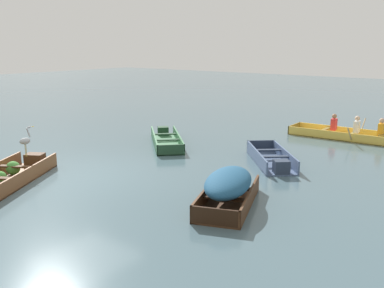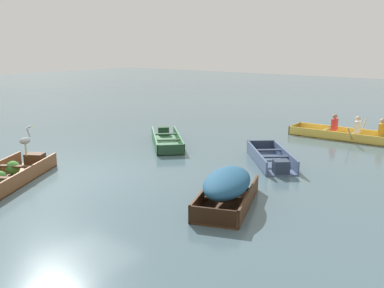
{
  "view_description": "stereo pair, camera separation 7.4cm",
  "coord_description": "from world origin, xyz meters",
  "px_view_note": "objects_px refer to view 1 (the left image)",
  "views": [
    {
      "loc": [
        9.22,
        -6.93,
        3.47
      ],
      "look_at": [
        1.03,
        3.63,
        0.35
      ],
      "focal_mm": 40.0,
      "sensor_mm": 36.0,
      "label": 1
    },
    {
      "loc": [
        9.27,
        -6.88,
        3.47
      ],
      "look_at": [
        1.03,
        3.63,
        0.35
      ],
      "focal_mm": 40.0,
      "sensor_mm": 36.0,
      "label": 2
    }
  ],
  "objects_px": {
    "dinghy_wooden_brown_foreground": "(8,176)",
    "skiff_dark_varnish_near_moored": "(229,186)",
    "heron_on_dinghy": "(25,140)",
    "rowboat_yellow_with_crew": "(345,134)",
    "skiff_slate_blue_far_moored": "(272,159)",
    "skiff_green_mid_moored": "(166,140)"
  },
  "relations": [
    {
      "from": "skiff_slate_blue_far_moored",
      "to": "rowboat_yellow_with_crew",
      "type": "bearing_deg",
      "value": 83.96
    },
    {
      "from": "skiff_dark_varnish_near_moored",
      "to": "heron_on_dinghy",
      "type": "xyz_separation_m",
      "value": [
        -5.92,
        -1.24,
        0.44
      ]
    },
    {
      "from": "dinghy_wooden_brown_foreground",
      "to": "rowboat_yellow_with_crew",
      "type": "distance_m",
      "value": 11.78
    },
    {
      "from": "skiff_dark_varnish_near_moored",
      "to": "dinghy_wooden_brown_foreground",
      "type": "bearing_deg",
      "value": -158.44
    },
    {
      "from": "skiff_dark_varnish_near_moored",
      "to": "heron_on_dinghy",
      "type": "height_order",
      "value": "heron_on_dinghy"
    },
    {
      "from": "dinghy_wooden_brown_foreground",
      "to": "skiff_dark_varnish_near_moored",
      "type": "height_order",
      "value": "skiff_dark_varnish_near_moored"
    },
    {
      "from": "heron_on_dinghy",
      "to": "rowboat_yellow_with_crew",
      "type": "bearing_deg",
      "value": 59.8
    },
    {
      "from": "rowboat_yellow_with_crew",
      "to": "heron_on_dinghy",
      "type": "height_order",
      "value": "heron_on_dinghy"
    },
    {
      "from": "skiff_dark_varnish_near_moored",
      "to": "skiff_slate_blue_far_moored",
      "type": "height_order",
      "value": "skiff_dark_varnish_near_moored"
    },
    {
      "from": "skiff_slate_blue_far_moored",
      "to": "skiff_green_mid_moored",
      "type": "bearing_deg",
      "value": 178.08
    },
    {
      "from": "skiff_slate_blue_far_moored",
      "to": "skiff_dark_varnish_near_moored",
      "type": "bearing_deg",
      "value": -77.59
    },
    {
      "from": "dinghy_wooden_brown_foreground",
      "to": "heron_on_dinghy",
      "type": "height_order",
      "value": "heron_on_dinghy"
    },
    {
      "from": "skiff_green_mid_moored",
      "to": "heron_on_dinghy",
      "type": "height_order",
      "value": "heron_on_dinghy"
    },
    {
      "from": "skiff_dark_varnish_near_moored",
      "to": "skiff_slate_blue_far_moored",
      "type": "distance_m",
      "value": 3.65
    },
    {
      "from": "skiff_dark_varnish_near_moored",
      "to": "skiff_green_mid_moored",
      "type": "bearing_deg",
      "value": 143.84
    },
    {
      "from": "rowboat_yellow_with_crew",
      "to": "skiff_slate_blue_far_moored",
      "type": "bearing_deg",
      "value": -96.04
    },
    {
      "from": "dinghy_wooden_brown_foreground",
      "to": "skiff_green_mid_moored",
      "type": "xyz_separation_m",
      "value": [
        0.32,
        5.83,
        -0.03
      ]
    },
    {
      "from": "dinghy_wooden_brown_foreground",
      "to": "skiff_dark_varnish_near_moored",
      "type": "relative_size",
      "value": 1.31
    },
    {
      "from": "skiff_green_mid_moored",
      "to": "skiff_slate_blue_far_moored",
      "type": "height_order",
      "value": "skiff_slate_blue_far_moored"
    },
    {
      "from": "rowboat_yellow_with_crew",
      "to": "skiff_dark_varnish_near_moored",
      "type": "bearing_deg",
      "value": -88.23
    },
    {
      "from": "dinghy_wooden_brown_foreground",
      "to": "rowboat_yellow_with_crew",
      "type": "bearing_deg",
      "value": 64.21
    },
    {
      "from": "skiff_dark_varnish_near_moored",
      "to": "rowboat_yellow_with_crew",
      "type": "bearing_deg",
      "value": 91.77
    }
  ]
}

